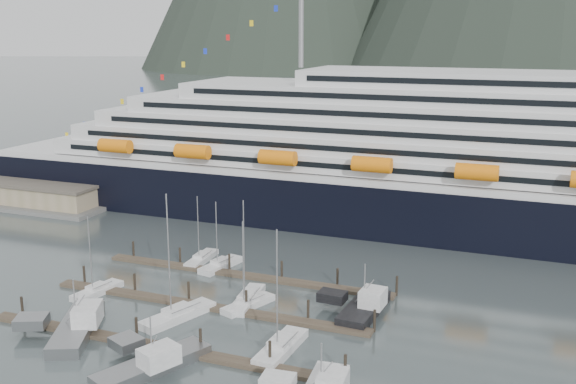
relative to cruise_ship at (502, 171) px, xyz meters
name	(u,v)px	position (x,y,z in m)	size (l,w,h in m)	color
ground	(227,322)	(-30.03, -54.94, -12.04)	(1600.00, 1600.00, 0.00)	#4A5758
cruise_ship	(502,171)	(0.00, 0.00, 0.00)	(210.00, 30.40, 50.30)	black
warehouse	(24,191)	(-102.03, -12.94, -9.79)	(46.00, 20.00, 5.80)	#595956
dock_near	(154,345)	(-34.95, -64.89, -11.73)	(48.18, 2.28, 3.20)	#43342B
dock_mid	(205,305)	(-34.95, -51.89, -11.73)	(48.18, 2.28, 3.20)	#43342B
dock_far	(244,275)	(-34.95, -38.89, -11.73)	(48.18, 2.28, 3.20)	#43342B
sailboat_a	(97,291)	(-51.98, -53.19, -11.63)	(3.81, 8.68, 12.37)	silver
sailboat_b	(178,316)	(-36.45, -56.55, -11.57)	(6.49, 11.57, 17.97)	silver
sailboat_c	(248,304)	(-29.34, -49.59, -11.63)	(5.20, 8.91, 13.04)	silver
sailboat_d	(247,300)	(-30.20, -48.10, -11.61)	(3.81, 10.71, 15.62)	silver
sailboat_e	(201,259)	(-44.66, -34.95, -11.64)	(2.81, 9.02, 11.79)	silver
sailboat_f	(221,265)	(-40.19, -36.65, -11.63)	(4.22, 9.12, 11.72)	silver
sailboat_h	(281,348)	(-20.10, -60.29, -11.58)	(3.41, 10.37, 16.14)	silver
trawler_a	(75,326)	(-46.31, -65.20, -11.05)	(12.36, 15.00, 8.10)	gray
trawler_c	(152,363)	(-32.03, -69.88, -11.12)	(11.66, 14.42, 7.24)	gray
trawler_e	(363,307)	(-13.88, -45.89, -11.06)	(9.41, 12.34, 7.93)	black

